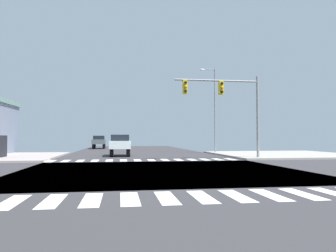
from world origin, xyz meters
TOP-DOWN VIEW (x-y plane):
  - ground at (0.00, 0.00)m, footprint 90.00×90.00m
  - sidewalk_corner_ne at (13.00, 12.00)m, footprint 12.00×12.00m
  - crosswalk_near at (-0.25, -7.30)m, footprint 13.50×2.00m
  - crosswalk_far at (-0.25, 7.30)m, footprint 13.50×2.00m
  - traffic_signal_mast at (5.86, 7.17)m, footprint 6.53×0.55m
  - street_lamp at (7.66, 16.61)m, footprint 1.78×0.32m
  - sedan_crossing_3 at (-5.00, 31.81)m, footprint 1.80×4.30m
  - sedan_queued_4 at (-2.00, 12.81)m, footprint 1.80×4.30m

SIDE VIEW (x-z plane):
  - ground at x=0.00m, z-range -0.05..0.00m
  - crosswalk_near at x=-0.25m, z-range 0.00..0.01m
  - crosswalk_far at x=-0.25m, z-range 0.00..0.01m
  - sidewalk_corner_ne at x=13.00m, z-range 0.00..0.14m
  - sedan_crossing_3 at x=-5.00m, z-range 0.18..2.06m
  - sedan_queued_4 at x=-2.00m, z-range 0.18..2.06m
  - traffic_signal_mast at x=5.86m, z-range 1.51..7.82m
  - street_lamp at x=7.66m, z-range 0.81..9.70m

